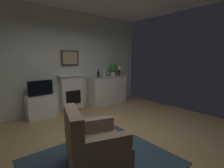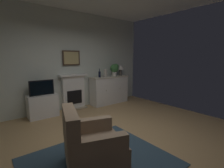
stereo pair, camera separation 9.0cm
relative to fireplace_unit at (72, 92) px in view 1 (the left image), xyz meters
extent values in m
cube|color=tan|center=(-0.15, -2.38, -0.60)|extent=(5.72, 5.08, 0.10)
cube|color=silver|center=(-0.15, 0.13, 0.95)|extent=(5.72, 0.06, 2.99)
cube|color=#2D4251|center=(-0.86, -2.77, -0.54)|extent=(2.12, 1.81, 0.02)
cube|color=white|center=(0.00, 0.01, -0.02)|extent=(0.70, 0.18, 1.05)
cube|color=tan|center=(0.00, -0.09, -0.53)|extent=(0.77, 0.20, 0.03)
cube|color=black|center=(0.00, -0.09, -0.16)|extent=(0.48, 0.02, 0.42)
cube|color=white|center=(0.00, -0.02, 0.53)|extent=(0.87, 0.27, 0.05)
cube|color=#473323|center=(0.00, 0.05, 1.05)|extent=(0.55, 0.03, 0.45)
cube|color=tan|center=(0.00, 0.03, 1.05)|extent=(0.47, 0.01, 0.37)
cube|color=white|center=(1.28, -0.18, -0.09)|extent=(1.36, 0.45, 0.92)
cube|color=beige|center=(1.28, -0.18, 0.39)|extent=(1.39, 0.48, 0.03)
sphere|color=brown|center=(0.98, -0.41, -0.02)|extent=(0.02, 0.02, 0.02)
sphere|color=brown|center=(1.58, -0.41, -0.02)|extent=(0.02, 0.02, 0.02)
cylinder|color=#4C4742|center=(1.80, -0.18, 0.52)|extent=(0.10, 0.10, 0.22)
cone|color=silver|center=(1.80, -0.18, 0.72)|extent=(0.26, 0.26, 0.18)
cylinder|color=black|center=(0.87, -0.19, 0.51)|extent=(0.08, 0.08, 0.20)
cylinder|color=black|center=(0.87, -0.19, 0.65)|extent=(0.03, 0.03, 0.09)
cylinder|color=silver|center=(1.21, -0.20, 0.41)|extent=(0.06, 0.06, 0.00)
cylinder|color=silver|center=(1.21, -0.20, 0.46)|extent=(0.01, 0.01, 0.09)
cone|color=silver|center=(1.21, -0.20, 0.54)|extent=(0.07, 0.07, 0.07)
cylinder|color=silver|center=(1.32, -0.19, 0.41)|extent=(0.06, 0.06, 0.00)
cylinder|color=silver|center=(1.32, -0.19, 0.46)|extent=(0.01, 0.01, 0.09)
cone|color=silver|center=(1.32, -0.19, 0.54)|extent=(0.07, 0.07, 0.07)
cylinder|color=beige|center=(1.08, -0.23, 0.53)|extent=(0.11, 0.11, 0.24)
sphere|color=beige|center=(1.08, -0.23, 0.65)|extent=(0.08, 0.08, 0.08)
cube|color=white|center=(-0.97, -0.16, -0.24)|extent=(0.75, 0.42, 0.62)
cube|color=black|center=(-0.97, -0.18, 0.27)|extent=(0.62, 0.06, 0.40)
cube|color=black|center=(-0.97, -0.22, 0.27)|extent=(0.57, 0.01, 0.35)
cylinder|color=beige|center=(1.55, -0.13, 0.48)|extent=(0.18, 0.18, 0.14)
sphere|color=#3D753D|center=(1.55, -0.13, 0.68)|extent=(0.30, 0.30, 0.30)
sphere|color=#3D753D|center=(1.61, -0.16, 0.75)|extent=(0.18, 0.18, 0.18)
cube|color=#8C7259|center=(-0.97, -2.83, -0.29)|extent=(0.99, 0.97, 0.32)
cube|color=#8C7259|center=(-1.29, -2.73, 0.12)|extent=(0.38, 0.77, 0.50)
cube|color=#8C7259|center=(-1.07, -3.13, -0.02)|extent=(0.73, 0.35, 0.22)
cube|color=#8C7259|center=(-0.88, -2.52, -0.02)|extent=(0.73, 0.35, 0.22)
cylinder|color=#473323|center=(-0.55, -2.63, -0.50)|extent=(0.05, 0.05, 0.10)
cylinder|color=#473323|center=(-1.20, -2.42, -0.50)|extent=(0.05, 0.05, 0.10)
camera|label=1|loc=(-2.19, -4.65, 1.06)|focal=26.18mm
camera|label=2|loc=(-2.12, -4.70, 1.06)|focal=26.18mm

